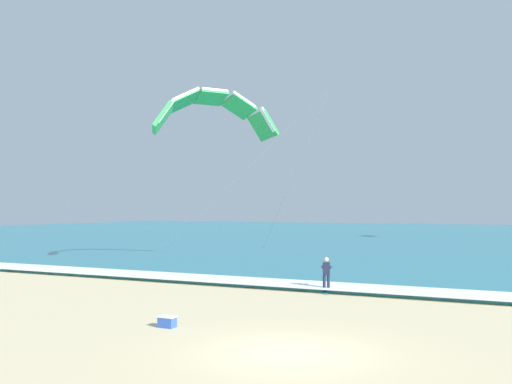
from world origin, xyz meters
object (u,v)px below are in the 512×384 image
Objects in this scene: surfboard at (326,292)px; cooler_box at (167,321)px; kite_primary at (214,109)px; kitesurfer at (326,273)px.

cooler_box is at bearing -102.84° from surfboard.
surfboard is at bearing -36.06° from kite_primary.
kite_primary reaches higher than surfboard.
surfboard is at bearing -72.69° from kitesurfer.
kite_primary reaches higher than kitesurfer.
cooler_box is at bearing -102.79° from kitesurfer.
kitesurfer is at bearing 107.31° from surfboard.
surfboard is 2.53× the size of cooler_box.
surfboard is 0.11× the size of kite_primary.
kite_primary reaches higher than cooler_box.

